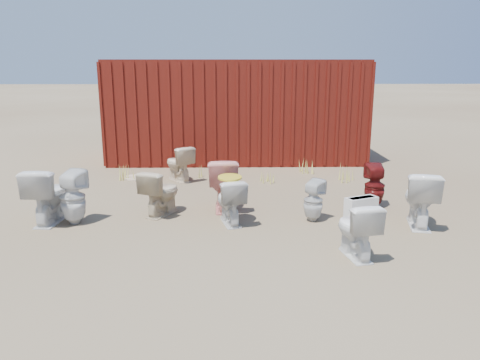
{
  "coord_description": "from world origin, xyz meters",
  "views": [
    {
      "loc": [
        -0.13,
        -6.45,
        2.3
      ],
      "look_at": [
        0.0,
        0.6,
        0.55
      ],
      "focal_mm": 35.0,
      "sensor_mm": 36.0,
      "label": 1
    }
  ],
  "objects_px": {
    "shipping_container": "(236,110)",
    "toilet_front_e": "(420,198)",
    "toilet_back_beige_right": "(161,192)",
    "toilet_front_c": "(356,229)",
    "loose_tank": "(361,208)",
    "toilet_front_a": "(48,195)",
    "toilet_front_pink": "(223,184)",
    "toilet_back_a": "(73,197)",
    "toilet_back_beige_left": "(179,163)",
    "toilet_back_e": "(313,201)",
    "toilet_front_maroon": "(375,186)",
    "toilet_back_yellowlid": "(230,201)"
  },
  "relations": [
    {
      "from": "shipping_container",
      "to": "toilet_front_c",
      "type": "distance_m",
      "value": 6.52
    },
    {
      "from": "toilet_front_a",
      "to": "toilet_front_pink",
      "type": "distance_m",
      "value": 2.65
    },
    {
      "from": "toilet_back_e",
      "to": "toilet_back_a",
      "type": "bearing_deg",
      "value": 41.03
    },
    {
      "from": "toilet_back_a",
      "to": "toilet_back_beige_left",
      "type": "distance_m",
      "value": 2.9
    },
    {
      "from": "toilet_front_a",
      "to": "toilet_front_maroon",
      "type": "bearing_deg",
      "value": -168.43
    },
    {
      "from": "toilet_back_beige_left",
      "to": "loose_tank",
      "type": "height_order",
      "value": "toilet_back_beige_left"
    },
    {
      "from": "toilet_back_a",
      "to": "loose_tank",
      "type": "distance_m",
      "value": 4.3
    },
    {
      "from": "toilet_front_a",
      "to": "toilet_front_e",
      "type": "distance_m",
      "value": 5.45
    },
    {
      "from": "loose_tank",
      "to": "toilet_front_a",
      "type": "bearing_deg",
      "value": 156.59
    },
    {
      "from": "loose_tank",
      "to": "toilet_front_c",
      "type": "bearing_deg",
      "value": -131.58
    },
    {
      "from": "toilet_front_a",
      "to": "toilet_back_a",
      "type": "bearing_deg",
      "value": 172.27
    },
    {
      "from": "shipping_container",
      "to": "loose_tank",
      "type": "distance_m",
      "value": 5.35
    },
    {
      "from": "toilet_front_c",
      "to": "toilet_front_maroon",
      "type": "relative_size",
      "value": 0.98
    },
    {
      "from": "toilet_front_c",
      "to": "toilet_front_e",
      "type": "relative_size",
      "value": 0.86
    },
    {
      "from": "toilet_front_e",
      "to": "toilet_front_pink",
      "type": "bearing_deg",
      "value": -3.77
    },
    {
      "from": "toilet_front_e",
      "to": "toilet_back_e",
      "type": "distance_m",
      "value": 1.53
    },
    {
      "from": "shipping_container",
      "to": "toilet_front_maroon",
      "type": "distance_m",
      "value": 4.9
    },
    {
      "from": "toilet_front_pink",
      "to": "toilet_back_beige_left",
      "type": "height_order",
      "value": "toilet_front_pink"
    },
    {
      "from": "toilet_front_pink",
      "to": "toilet_front_e",
      "type": "relative_size",
      "value": 1.03
    },
    {
      "from": "toilet_front_a",
      "to": "toilet_back_beige_left",
      "type": "xyz_separation_m",
      "value": [
        1.65,
        2.53,
        -0.06
      ]
    },
    {
      "from": "toilet_front_pink",
      "to": "toilet_front_e",
      "type": "distance_m",
      "value": 2.99
    },
    {
      "from": "toilet_front_pink",
      "to": "toilet_front_maroon",
      "type": "bearing_deg",
      "value": 179.24
    },
    {
      "from": "shipping_container",
      "to": "toilet_back_e",
      "type": "relative_size",
      "value": 9.42
    },
    {
      "from": "toilet_front_a",
      "to": "toilet_front_maroon",
      "type": "xyz_separation_m",
      "value": [
        5.06,
        0.66,
        -0.06
      ]
    },
    {
      "from": "toilet_front_e",
      "to": "toilet_back_a",
      "type": "relative_size",
      "value": 1.02
    },
    {
      "from": "toilet_front_c",
      "to": "toilet_back_beige_left",
      "type": "height_order",
      "value": "toilet_back_beige_left"
    },
    {
      "from": "toilet_front_maroon",
      "to": "toilet_front_e",
      "type": "distance_m",
      "value": 0.99
    },
    {
      "from": "toilet_front_c",
      "to": "toilet_back_beige_left",
      "type": "bearing_deg",
      "value": -66.83
    },
    {
      "from": "toilet_front_a",
      "to": "toilet_back_e",
      "type": "distance_m",
      "value": 3.94
    },
    {
      "from": "toilet_front_a",
      "to": "toilet_front_pink",
      "type": "bearing_deg",
      "value": -162.5
    },
    {
      "from": "toilet_back_beige_left",
      "to": "toilet_back_yellowlid",
      "type": "xyz_separation_m",
      "value": [
        1.04,
        -2.63,
        -0.01
      ]
    },
    {
      "from": "toilet_back_beige_left",
      "to": "toilet_back_e",
      "type": "relative_size",
      "value": 1.12
    },
    {
      "from": "toilet_front_pink",
      "to": "loose_tank",
      "type": "distance_m",
      "value": 2.19
    },
    {
      "from": "toilet_back_beige_left",
      "to": "toilet_back_yellowlid",
      "type": "distance_m",
      "value": 2.83
    },
    {
      "from": "toilet_front_c",
      "to": "toilet_front_e",
      "type": "height_order",
      "value": "toilet_front_e"
    },
    {
      "from": "toilet_front_a",
      "to": "toilet_front_pink",
      "type": "relative_size",
      "value": 0.99
    },
    {
      "from": "shipping_container",
      "to": "toilet_front_e",
      "type": "height_order",
      "value": "shipping_container"
    },
    {
      "from": "toilet_back_beige_right",
      "to": "toilet_front_c",
      "type": "bearing_deg",
      "value": 173.74
    },
    {
      "from": "toilet_front_a",
      "to": "loose_tank",
      "type": "xyz_separation_m",
      "value": [
        4.67,
        0.03,
        -0.25
      ]
    },
    {
      "from": "toilet_front_a",
      "to": "toilet_back_beige_right",
      "type": "relative_size",
      "value": 1.17
    },
    {
      "from": "toilet_back_a",
      "to": "toilet_back_beige_right",
      "type": "distance_m",
      "value": 1.3
    },
    {
      "from": "toilet_front_pink",
      "to": "loose_tank",
      "type": "xyz_separation_m",
      "value": [
        2.1,
        -0.58,
        -0.25
      ]
    },
    {
      "from": "toilet_front_e",
      "to": "loose_tank",
      "type": "bearing_deg",
      "value": -7.12
    },
    {
      "from": "toilet_front_a",
      "to": "toilet_back_beige_right",
      "type": "xyz_separation_m",
      "value": [
        1.61,
        0.34,
        -0.06
      ]
    },
    {
      "from": "loose_tank",
      "to": "toilet_front_pink",
      "type": "bearing_deg",
      "value": 140.7
    },
    {
      "from": "toilet_back_a",
      "to": "loose_tank",
      "type": "relative_size",
      "value": 1.61
    },
    {
      "from": "toilet_front_a",
      "to": "toilet_front_c",
      "type": "relative_size",
      "value": 1.19
    },
    {
      "from": "toilet_back_beige_right",
      "to": "toilet_back_yellowlid",
      "type": "height_order",
      "value": "toilet_back_beige_right"
    },
    {
      "from": "toilet_front_maroon",
      "to": "toilet_front_c",
      "type": "bearing_deg",
      "value": 67.34
    },
    {
      "from": "toilet_front_pink",
      "to": "toilet_front_c",
      "type": "relative_size",
      "value": 1.2
    }
  ]
}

